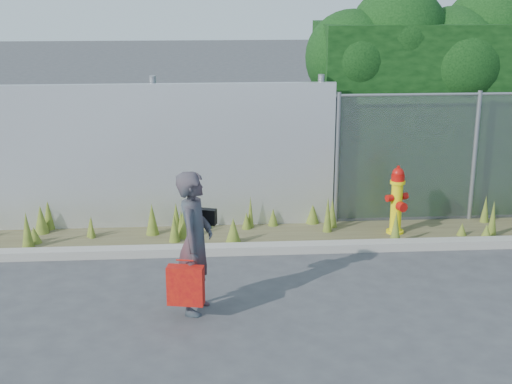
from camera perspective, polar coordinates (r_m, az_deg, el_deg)
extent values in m
plane|color=#3A3A3D|center=(8.32, 2.78, -9.32)|extent=(80.00, 80.00, 0.00)
cube|color=gray|center=(9.94, 1.57, -4.52)|extent=(16.00, 0.22, 0.12)
cube|color=brown|center=(10.52, 1.25, -3.63)|extent=(16.00, 1.20, 0.01)
cone|color=#4F651E|center=(10.45, -6.00, -2.63)|extent=(0.14, 0.14, 0.43)
cone|color=#4F651E|center=(10.35, 11.11, -2.87)|extent=(0.17, 0.17, 0.49)
cone|color=#4F651E|center=(10.31, -6.55, -2.92)|extent=(0.17, 0.17, 0.43)
cone|color=#4F651E|center=(11.06, -16.82, -2.18)|extent=(0.22, 0.22, 0.44)
cone|color=#4F651E|center=(11.20, -16.27, -1.78)|extent=(0.18, 0.18, 0.48)
cone|color=#4F651E|center=(10.20, -1.83, -3.18)|extent=(0.23, 0.23, 0.38)
cone|color=#4F651E|center=(10.94, 1.37, -2.09)|extent=(0.16, 0.16, 0.28)
cone|color=#4F651E|center=(10.97, 16.14, -2.95)|extent=(0.15, 0.15, 0.19)
cone|color=#4F651E|center=(10.83, -3.78, -2.20)|extent=(0.11, 0.11, 0.32)
cone|color=#4F651E|center=(10.63, -8.31, -2.22)|extent=(0.20, 0.20, 0.49)
cone|color=#4F651E|center=(10.82, 17.94, -3.18)|extent=(0.19, 0.19, 0.26)
cone|color=#4F651E|center=(10.80, -0.77, -2.36)|extent=(0.15, 0.15, 0.27)
cone|color=#4F651E|center=(10.68, 5.75, -1.87)|extent=(0.14, 0.14, 0.54)
cone|color=#4F651E|center=(10.91, 6.12, -1.73)|extent=(0.16, 0.16, 0.46)
cone|color=#4F651E|center=(11.06, 1.82, -1.81)|extent=(0.10, 0.10, 0.31)
cone|color=#4F651E|center=(11.08, 4.55, -1.79)|extent=(0.21, 0.21, 0.32)
cone|color=#4F651E|center=(10.48, -17.85, -2.99)|extent=(0.18, 0.18, 0.54)
cone|color=#4F651E|center=(10.44, -5.84, -2.63)|extent=(0.18, 0.18, 0.43)
cone|color=#4F651E|center=(10.82, -0.45, -1.67)|extent=(0.11, 0.11, 0.50)
cone|color=#4F651E|center=(10.64, -6.40, -2.16)|extent=(0.18, 0.18, 0.48)
cone|color=#4F651E|center=(11.01, 18.41, -2.11)|extent=(0.14, 0.14, 0.55)
cone|color=#4F651E|center=(10.75, -13.08, -2.82)|extent=(0.14, 0.14, 0.30)
cone|color=#4F651E|center=(10.70, -17.32, -3.37)|extent=(0.21, 0.21, 0.25)
cone|color=#4F651E|center=(11.63, 17.86, -1.37)|extent=(0.14, 0.14, 0.43)
cone|color=#4F651E|center=(10.66, -13.01, -2.81)|extent=(0.09, 0.09, 0.35)
cube|color=silver|center=(10.98, -16.17, 2.55)|extent=(8.50, 0.08, 2.20)
cylinder|color=gray|center=(10.87, -8.04, 3.17)|extent=(0.10, 0.10, 2.30)
cylinder|color=gray|center=(10.98, 5.11, 3.40)|extent=(0.10, 0.10, 2.30)
cylinder|color=gray|center=(10.93, 6.48, 2.63)|extent=(0.07, 0.07, 2.05)
cylinder|color=gray|center=(11.52, 17.08, 2.71)|extent=(0.07, 0.07, 2.05)
sphere|color=black|center=(11.62, 7.71, 10.64)|extent=(1.51, 1.51, 1.51)
sphere|color=black|center=(11.82, 11.28, 12.27)|extent=(1.56, 1.56, 1.56)
sphere|color=black|center=(12.16, 15.52, 9.94)|extent=(1.81, 1.81, 1.81)
sphere|color=black|center=(12.49, 18.28, 11.86)|extent=(1.60, 1.60, 1.60)
cylinder|color=yellow|center=(10.86, 11.04, -3.16)|extent=(0.26, 0.26, 0.06)
cylinder|color=yellow|center=(10.75, 11.15, -1.32)|extent=(0.17, 0.17, 0.78)
cylinder|color=yellow|center=(10.63, 11.27, 0.78)|extent=(0.22, 0.22, 0.05)
cylinder|color=#B20F0A|center=(10.62, 11.29, 1.12)|extent=(0.19, 0.19, 0.09)
sphere|color=#B20F0A|center=(10.60, 11.31, 1.46)|extent=(0.18, 0.18, 0.18)
cylinder|color=#B20F0A|center=(10.58, 11.34, 1.94)|extent=(0.05, 0.05, 0.05)
cylinder|color=#B20F0A|center=(10.66, 10.53, -0.42)|extent=(0.09, 0.10, 0.10)
cylinder|color=#B20F0A|center=(10.73, 11.87, -0.39)|extent=(0.09, 0.10, 0.10)
cylinder|color=#B20F0A|center=(10.61, 11.35, -1.18)|extent=(0.14, 0.11, 0.14)
imported|color=#0E535B|center=(8.00, -4.91, -4.05)|extent=(0.53, 0.68, 1.64)
cube|color=#A0090E|center=(7.91, -5.65, -7.45)|extent=(0.40, 0.15, 0.44)
cylinder|color=#A0090E|center=(7.79, -5.71, -5.46)|extent=(0.19, 0.02, 0.02)
cube|color=black|center=(8.14, -4.03, -1.97)|extent=(0.24, 0.10, 0.18)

